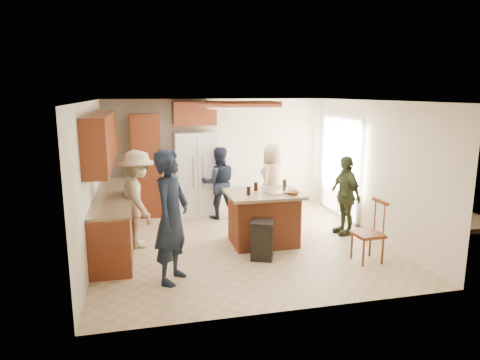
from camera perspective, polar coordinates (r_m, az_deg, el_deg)
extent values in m
plane|color=tan|center=(7.73, 0.33, -8.34)|extent=(5.00, 5.00, 0.00)
plane|color=white|center=(7.27, 0.36, 10.51)|extent=(5.00, 5.00, 0.00)
plane|color=beige|center=(9.82, -3.08, 3.45)|extent=(5.00, 0.00, 5.00)
plane|color=beige|center=(5.07, 6.99, -4.37)|extent=(5.00, 0.00, 5.00)
plane|color=beige|center=(7.25, -19.25, -0.10)|extent=(0.00, 5.00, 5.00)
plane|color=beige|center=(8.34, 17.30, 1.49)|extent=(0.00, 5.00, 5.00)
cube|color=white|center=(9.40, 13.45, 1.55)|extent=(0.02, 1.60, 2.10)
cube|color=white|center=(9.39, 13.34, 1.55)|extent=(0.08, 1.72, 2.10)
cube|color=maroon|center=(7.47, -0.01, 10.08)|extent=(1.30, 0.70, 0.10)
cube|color=white|center=(7.47, -0.01, 9.62)|extent=(1.10, 0.50, 0.02)
cube|color=olive|center=(10.40, 20.70, -4.16)|extent=(3.00, 3.00, 0.10)
cube|color=#593319|center=(11.06, 22.39, 2.20)|extent=(1.40, 1.60, 2.00)
imported|color=black|center=(6.02, -9.12, -4.89)|extent=(0.77, 0.85, 1.89)
imported|color=#1A2235|center=(9.05, -2.84, -0.38)|extent=(0.75, 0.48, 1.53)
imported|color=tan|center=(9.10, 4.44, -0.09)|extent=(0.92, 0.90, 1.60)
imported|color=#343E24|center=(8.25, 13.84, -1.98)|extent=(0.54, 0.92, 1.50)
imported|color=tan|center=(7.53, -13.49, -2.50)|extent=(0.76, 1.18, 1.69)
cube|color=maroon|center=(7.80, -16.37, -5.25)|extent=(0.60, 3.00, 0.88)
cube|color=#846B4C|center=(7.68, -16.56, -1.96)|extent=(0.64, 3.00, 0.04)
cube|color=maroon|center=(7.53, -17.94, 5.23)|extent=(0.35, 3.00, 0.85)
cube|color=maroon|center=(9.40, -12.39, 1.90)|extent=(0.60, 0.60, 2.20)
cube|color=maroon|center=(9.35, -6.17, 8.85)|extent=(0.90, 0.60, 0.50)
cube|color=white|center=(9.42, -5.94, 0.90)|extent=(0.90, 0.72, 1.80)
cube|color=gray|center=(9.07, -5.64, 0.49)|extent=(0.01, 0.01, 1.71)
cylinder|color=silver|center=(9.01, -6.26, 0.99)|extent=(0.02, 0.02, 0.70)
cylinder|color=silver|center=(9.04, -5.00, 1.05)|extent=(0.02, 0.02, 0.70)
cube|color=brown|center=(7.58, 3.13, -5.27)|extent=(1.10, 0.85, 0.88)
cube|color=olive|center=(7.46, 3.17, -1.85)|extent=(1.28, 1.03, 0.05)
cube|color=silver|center=(7.48, 5.12, -1.57)|extent=(0.51, 0.43, 0.02)
imported|color=brown|center=(7.35, 7.09, -1.71)|extent=(0.22, 0.22, 0.05)
cylinder|color=black|center=(7.23, 1.15, -1.45)|extent=(0.07, 0.07, 0.15)
cylinder|color=black|center=(7.57, 2.13, -0.86)|extent=(0.07, 0.07, 0.15)
cylinder|color=black|center=(7.83, 5.98, -0.49)|extent=(0.07, 0.07, 0.15)
cube|color=black|center=(6.95, 2.98, -8.29)|extent=(0.44, 0.44, 0.55)
cube|color=black|center=(6.85, 3.01, -5.81)|extent=(0.48, 0.48, 0.08)
cube|color=maroon|center=(7.06, 16.67, -6.95)|extent=(0.44, 0.44, 0.05)
cylinder|color=maroon|center=(6.91, 16.13, -9.34)|extent=(0.04, 0.04, 0.44)
cylinder|color=maroon|center=(7.10, 18.48, -8.95)|extent=(0.04, 0.04, 0.44)
cylinder|color=maroon|center=(7.18, 14.67, -8.46)|extent=(0.04, 0.04, 0.44)
cylinder|color=maroon|center=(7.36, 16.97, -8.11)|extent=(0.04, 0.04, 0.44)
cube|color=maroon|center=(7.02, 18.22, -2.73)|extent=(0.06, 0.40, 0.05)
cylinder|color=maroon|center=(6.99, 18.64, -4.95)|extent=(0.03, 0.03, 0.50)
cylinder|color=maroon|center=(7.18, 17.55, -4.45)|extent=(0.03, 0.03, 0.50)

